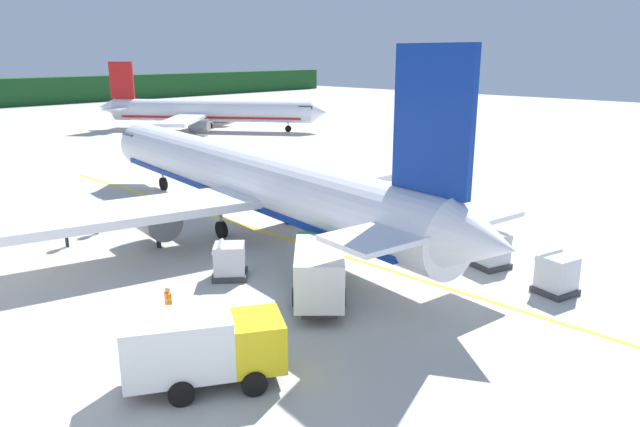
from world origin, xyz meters
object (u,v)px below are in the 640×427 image
object	(u,v)px
service_truck_baggage	(319,269)
cargo_container_near	(556,275)
cargo_container_far	(491,250)
airliner_mid_apron	(209,111)
airliner_foreground	(248,179)
crew_supervisor	(168,302)
crew_marshaller	(66,232)
crew_loader_right	(95,219)
crew_loader_left	(158,231)
service_truck_catering	(203,346)
cargo_container_mid	(229,261)

from	to	relation	value
service_truck_baggage	cargo_container_near	xyz separation A→B (m)	(8.59, -7.92, -0.60)
service_truck_baggage	cargo_container_far	xyz separation A→B (m)	(9.76, -3.81, -0.58)
airliner_mid_apron	cargo_container_far	xyz separation A→B (m)	(-24.72, -59.94, -1.91)
airliner_mid_apron	airliner_foreground	bearing A→B (deg)	-123.23
airliner_foreground	crew_supervisor	xyz separation A→B (m)	(-11.84, -8.83, -2.40)
service_truck_baggage	crew_marshaller	xyz separation A→B (m)	(-4.92, 16.64, -0.60)
cargo_container_far	crew_loader_right	distance (m)	24.91
airliner_mid_apron	crew_loader_left	bearing A→B (deg)	-129.18
service_truck_catering	crew_supervisor	size ratio (longest dim) A/B	3.49
cargo_container_mid	cargo_container_far	size ratio (longest dim) A/B	1.13
service_truck_catering	crew_marshaller	xyz separation A→B (m)	(3.39, 18.96, -0.56)
crew_loader_left	crew_supervisor	size ratio (longest dim) A/B	1.05
service_truck_baggage	cargo_container_near	size ratio (longest dim) A/B	2.95
crew_loader_left	crew_supervisor	xyz separation A→B (m)	(-5.26, -9.45, -0.06)
service_truck_baggage	cargo_container_mid	size ratio (longest dim) A/B	2.48
airliner_foreground	cargo_container_near	distance (m)	20.11
service_truck_baggage	service_truck_catering	world-z (taller)	service_truck_baggage
airliner_mid_apron	cargo_container_mid	size ratio (longest dim) A/B	12.29
airliner_foreground	service_truck_baggage	distance (m)	13.10
cargo_container_mid	crew_marshaller	bearing A→B (deg)	108.23
airliner_foreground	crew_supervisor	world-z (taller)	airliner_foreground
cargo_container_far	crew_loader_right	size ratio (longest dim) A/B	1.32
crew_loader_left	cargo_container_far	bearing A→B (deg)	-56.07
service_truck_catering	cargo_container_near	size ratio (longest dim) A/B	2.80
service_truck_catering	crew_loader_left	xyz separation A→B (m)	(7.17, 14.72, -0.48)
cargo_container_far	crew_loader_left	distance (m)	19.55
service_truck_catering	crew_supervisor	distance (m)	5.63
service_truck_baggage	crew_marshaller	size ratio (longest dim) A/B	3.75
airliner_foreground	crew_marshaller	size ratio (longest dim) A/B	25.27
cargo_container_far	cargo_container_mid	bearing A→B (deg)	140.06
airliner_foreground	cargo_container_far	distance (m)	16.36
airliner_foreground	cargo_container_mid	world-z (taller)	airliner_foreground
service_truck_catering	crew_supervisor	world-z (taller)	service_truck_catering
crew_marshaller	crew_supervisor	bearing A→B (deg)	-96.21
crew_loader_right	crew_supervisor	xyz separation A→B (m)	(-3.96, -14.95, 0.01)
airliner_foreground	service_truck_baggage	bearing A→B (deg)	-114.73
crew_loader_left	airliner_mid_apron	bearing A→B (deg)	50.82
cargo_container_mid	crew_loader_left	xyz separation A→B (m)	(0.06, 7.03, 0.12)
service_truck_baggage	crew_loader_right	size ratio (longest dim) A/B	3.71
cargo_container_far	crew_loader_left	bearing A→B (deg)	123.93
cargo_container_near	cargo_container_far	size ratio (longest dim) A/B	0.95
service_truck_catering	cargo_container_far	xyz separation A→B (m)	(18.08, -1.49, -0.54)
cargo_container_mid	crew_supervisor	xyz separation A→B (m)	(-5.20, -2.43, 0.07)
airliner_foreground	crew_loader_right	world-z (taller)	airliner_foreground
crew_loader_right	service_truck_baggage	bearing A→B (deg)	-82.21
airliner_foreground	service_truck_baggage	world-z (taller)	airliner_foreground
cargo_container_mid	crew_loader_right	size ratio (longest dim) A/B	1.50
service_truck_baggage	cargo_container_far	distance (m)	10.49
cargo_container_mid	crew_marshaller	size ratio (longest dim) A/B	1.51
service_truck_baggage	cargo_container_far	world-z (taller)	service_truck_baggage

